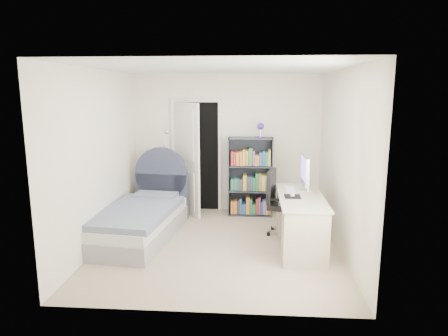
# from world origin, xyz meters

# --- Properties ---
(room_shell) EXTENTS (3.50, 3.70, 2.60)m
(room_shell) POSITION_xyz_m (0.00, 0.00, 1.25)
(room_shell) COLOR gray
(room_shell) RESTS_ON ground
(door) EXTENTS (0.92, 0.65, 2.06)m
(door) POSITION_xyz_m (-0.64, 1.58, 1.03)
(door) COLOR black
(door) RESTS_ON ground
(bed) EXTENTS (1.17, 2.13, 1.26)m
(bed) POSITION_xyz_m (-1.20, 0.28, 0.28)
(bed) COLOR gray
(bed) RESTS_ON ground
(nightstand) EXTENTS (0.39, 0.39, 0.58)m
(nightstand) POSITION_xyz_m (-1.40, 1.59, 0.38)
(nightstand) COLOR tan
(nightstand) RESTS_ON ground
(floor_lamp) EXTENTS (0.22, 0.22, 1.55)m
(floor_lamp) POSITION_xyz_m (-1.06, 1.40, 0.63)
(floor_lamp) COLOR silver
(floor_lamp) RESTS_ON ground
(bookcase) EXTENTS (0.78, 0.33, 1.66)m
(bookcase) POSITION_xyz_m (0.46, 1.51, 0.64)
(bookcase) COLOR #333A46
(bookcase) RESTS_ON ground
(desk) EXTENTS (0.62, 1.55, 1.27)m
(desk) POSITION_xyz_m (1.17, 0.04, 0.41)
(desk) COLOR beige
(desk) RESTS_ON ground
(office_chair) EXTENTS (0.55, 0.57, 1.01)m
(office_chair) POSITION_xyz_m (0.89, 0.55, 0.55)
(office_chair) COLOR silver
(office_chair) RESTS_ON ground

